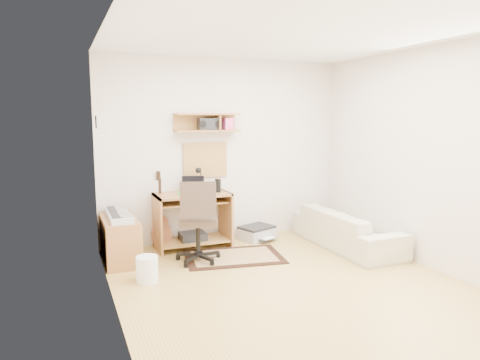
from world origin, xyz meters
name	(u,v)px	position (x,y,z in m)	size (l,w,h in m)	color
floor	(290,285)	(0.00, 0.00, -0.01)	(3.60, 4.00, 0.01)	tan
ceiling	(295,33)	(0.00, 0.00, 2.60)	(3.60, 4.00, 0.01)	white
back_wall	(224,150)	(0.00, 2.00, 1.30)	(3.60, 0.01, 2.60)	beige
left_wall	(111,172)	(-1.80, 0.00, 1.30)	(0.01, 4.00, 2.60)	beige
right_wall	(426,158)	(1.80, 0.00, 1.30)	(0.01, 4.00, 2.60)	beige
wall_shelf	(207,123)	(-0.30, 1.88, 1.70)	(0.90, 0.25, 0.26)	#A26C39
cork_board	(205,160)	(-0.30, 1.98, 1.17)	(0.64, 0.03, 0.49)	tan
wall_photo	(97,122)	(-1.79, 1.50, 1.72)	(0.02, 0.20, 0.15)	#4C8CBF
desk	(193,220)	(-0.58, 1.73, 0.38)	(1.00, 0.55, 0.75)	#A26C39
laptop	(193,185)	(-0.57, 1.71, 0.87)	(0.30, 0.30, 0.23)	silver
speaker	(218,186)	(-0.22, 1.68, 0.84)	(0.08, 0.08, 0.18)	black
desk_lamp	(201,179)	(-0.40, 1.87, 0.92)	(0.11, 0.11, 0.33)	black
pencil_cup	(211,187)	(-0.27, 1.83, 0.80)	(0.08, 0.08, 0.11)	navy
boombox	(209,124)	(-0.27, 1.87, 1.68)	(0.31, 0.14, 0.16)	black
rug	(234,257)	(-0.22, 1.08, 0.01)	(1.22, 0.81, 0.02)	#C4B783
task_chair	(198,220)	(-0.68, 1.11, 0.52)	(0.53, 0.53, 1.04)	#362A20
cabinet	(120,239)	(-1.58, 1.50, 0.28)	(0.40, 0.90, 0.55)	#A26C39
music_keyboard	(119,215)	(-1.58, 1.50, 0.59)	(0.26, 0.83, 0.07)	#B2B5BA
guitar	(161,210)	(-0.98, 1.86, 0.53)	(0.28, 0.18, 1.06)	brown
waste_basket	(147,269)	(-1.40, 0.66, 0.14)	(0.24, 0.24, 0.28)	white
printer	(257,233)	(0.40, 1.74, 0.09)	(0.49, 0.38, 0.18)	#A5A8AA
sofa	(347,223)	(1.38, 0.91, 0.34)	(1.76, 0.51, 0.69)	#BFB897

